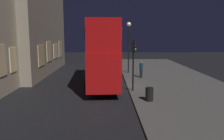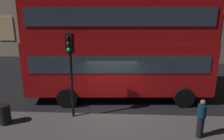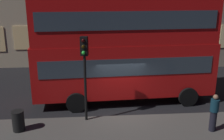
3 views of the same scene
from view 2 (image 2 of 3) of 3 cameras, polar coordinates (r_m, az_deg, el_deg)
ground_plane at (r=14.31m, az=0.01°, el=-8.03°), size 80.00×80.00×0.00m
double_decker_bus at (r=14.60m, az=1.49°, el=5.88°), size 9.97×3.18×5.70m
traffic_light_near_kerb at (r=12.41m, az=-8.52°, el=2.34°), size 0.37×0.39×4.01m
pedestrian at (r=12.07m, az=17.78°, el=-9.38°), size 0.37×0.37×1.70m
litter_bin at (r=13.54m, az=-21.10°, el=-8.42°), size 0.53×0.53×0.93m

